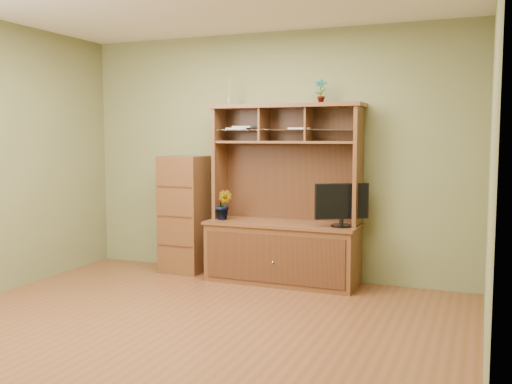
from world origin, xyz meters
The scene contains 8 objects.
room centered at (0.00, 0.00, 1.35)m, with size 4.54×4.04×2.74m.
media_hutch centered at (0.23, 1.73, 0.52)m, with size 1.66×0.61×1.90m.
monitor centered at (0.88, 1.65, 0.88)m, with size 0.49×0.33×0.44m.
orchid_plant centered at (-0.43, 1.65, 0.82)m, with size 0.18×0.15×0.33m, color #23581E.
top_plant centered at (0.61, 1.80, 2.03)m, with size 0.13×0.09×0.25m, color #406D26.
reed_diffuser centered at (-0.43, 1.81, 2.02)m, with size 0.06×0.06×0.31m.
magazines centered at (-0.07, 1.80, 1.65)m, with size 0.96×0.20×0.04m.
side_cabinet centered at (-0.99, 1.77, 0.67)m, with size 0.48×0.44×1.34m.
Camera 1 is at (2.21, -3.96, 1.56)m, focal length 40.00 mm.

